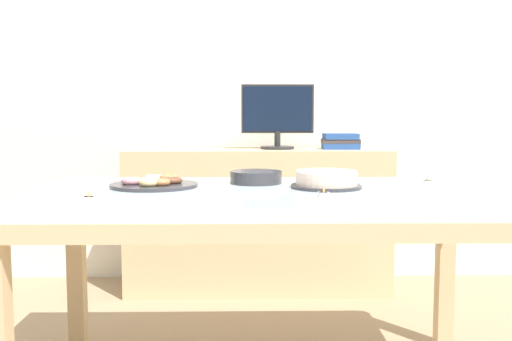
% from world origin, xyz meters
% --- Properties ---
extents(wall_back, '(8.00, 0.10, 2.60)m').
position_xyz_m(wall_back, '(0.00, 1.58, 1.30)').
color(wall_back, silver).
rests_on(wall_back, ground).
extents(dining_table, '(1.76, 0.92, 0.76)m').
position_xyz_m(dining_table, '(0.00, 0.00, 0.67)').
color(dining_table, silver).
rests_on(dining_table, ground).
extents(sideboard, '(1.53, 0.44, 0.84)m').
position_xyz_m(sideboard, '(0.00, 1.28, 0.42)').
color(sideboard, '#D1B284').
rests_on(sideboard, ground).
extents(computer_monitor, '(0.42, 0.20, 0.38)m').
position_xyz_m(computer_monitor, '(0.12, 1.28, 1.03)').
color(computer_monitor, '#262628').
rests_on(computer_monitor, sideboard).
extents(book_stack, '(0.22, 0.18, 0.09)m').
position_xyz_m(book_stack, '(0.49, 1.28, 0.88)').
color(book_stack, '#23478C').
rests_on(book_stack, sideboard).
extents(cake_chocolate_round, '(0.27, 0.27, 0.07)m').
position_xyz_m(cake_chocolate_round, '(0.24, 0.07, 0.79)').
color(cake_chocolate_round, '#333338').
rests_on(cake_chocolate_round, dining_table).
extents(pastry_platter, '(0.34, 0.34, 0.04)m').
position_xyz_m(pastry_platter, '(-0.42, 0.11, 0.78)').
color(pastry_platter, '#333338').
rests_on(pastry_platter, dining_table).
extents(plate_stack, '(0.21, 0.21, 0.05)m').
position_xyz_m(plate_stack, '(-0.03, 0.22, 0.79)').
color(plate_stack, '#333338').
rests_on(plate_stack, dining_table).
extents(tealight_near_cakes, '(0.04, 0.04, 0.04)m').
position_xyz_m(tealight_near_cakes, '(0.66, 0.18, 0.77)').
color(tealight_near_cakes, silver).
rests_on(tealight_near_cakes, dining_table).
extents(tealight_right_edge, '(0.04, 0.04, 0.04)m').
position_xyz_m(tealight_right_edge, '(-0.41, 0.38, 0.77)').
color(tealight_right_edge, silver).
rests_on(tealight_right_edge, dining_table).
extents(tealight_centre, '(0.04, 0.04, 0.04)m').
position_xyz_m(tealight_centre, '(0.19, -0.17, 0.77)').
color(tealight_centre, silver).
rests_on(tealight_centre, dining_table).
extents(tealight_left_edge, '(0.04, 0.04, 0.04)m').
position_xyz_m(tealight_left_edge, '(-0.57, -0.26, 0.77)').
color(tealight_left_edge, silver).
rests_on(tealight_left_edge, dining_table).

